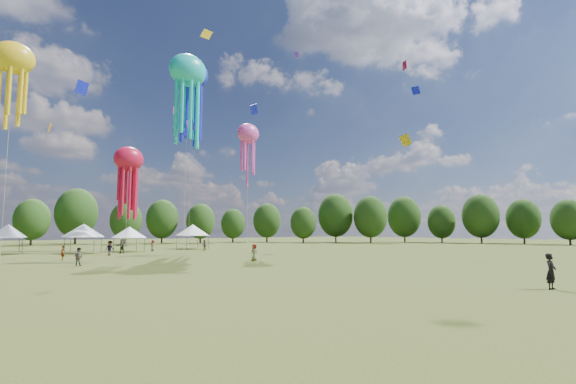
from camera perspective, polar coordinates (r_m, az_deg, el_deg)
ground at (r=19.57m, az=25.24°, el=-14.02°), size 300.00×300.00×0.00m
observer_main at (r=25.77m, az=33.14°, el=-9.37°), size 0.69×0.46×1.88m
spectator_near at (r=40.63m, az=-27.49°, el=-8.11°), size 0.98×0.97×1.60m
spectators_far at (r=57.16m, az=-21.17°, el=-7.35°), size 31.14×27.52×1.90m
festival_tents at (r=65.22m, az=-26.49°, el=-4.89°), size 38.51×9.48×4.27m
show_kites at (r=60.19m, az=-18.04°, el=12.74°), size 34.14×20.76×30.77m
small_kites at (r=59.68m, az=-21.69°, el=23.50°), size 75.03×61.46×44.65m
treeline at (r=72.31m, az=-28.56°, el=-2.10°), size 201.57×95.24×13.43m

